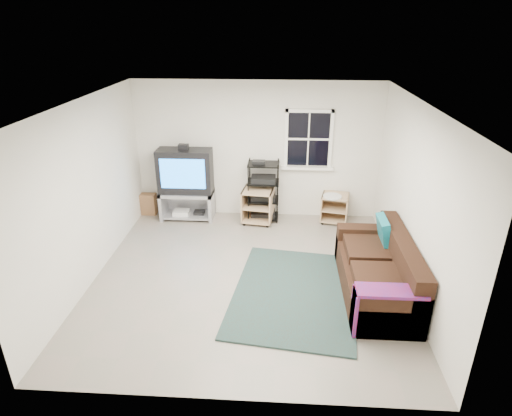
# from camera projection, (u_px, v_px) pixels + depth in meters

# --- Properties ---
(room) EXTENTS (4.60, 4.62, 4.60)m
(room) POSITION_uv_depth(u_px,v_px,m) (308.00, 143.00, 7.91)
(room) COLOR gray
(room) RESTS_ON ground
(tv_unit) EXTENTS (1.01, 0.50, 1.48)m
(tv_unit) POSITION_uv_depth(u_px,v_px,m) (186.00, 179.00, 8.08)
(tv_unit) COLOR #A4A4AC
(tv_unit) RESTS_ON ground
(av_rack) EXTENTS (0.58, 0.43, 1.17)m
(av_rack) POSITION_uv_depth(u_px,v_px,m) (263.00, 195.00, 8.16)
(av_rack) COLOR black
(av_rack) RESTS_ON ground
(side_table_left) EXTENTS (0.62, 0.62, 0.66)m
(side_table_left) POSITION_uv_depth(u_px,v_px,m) (258.00, 204.00, 8.16)
(side_table_left) COLOR tan
(side_table_left) RESTS_ON ground
(side_table_right) EXTENTS (0.58, 0.58, 0.57)m
(side_table_right) POSITION_uv_depth(u_px,v_px,m) (335.00, 206.00, 8.16)
(side_table_right) COLOR tan
(side_table_right) RESTS_ON ground
(sofa) EXTENTS (0.90, 2.02, 0.92)m
(sofa) POSITION_uv_depth(u_px,v_px,m) (379.00, 273.00, 5.97)
(sofa) COLOR black
(sofa) RESTS_ON ground
(shag_rug) EXTENTS (1.97, 2.52, 0.03)m
(shag_rug) POSITION_uv_depth(u_px,v_px,m) (294.00, 293.00, 6.08)
(shag_rug) COLOR #311D15
(shag_rug) RESTS_ON ground
(paper_bag) EXTENTS (0.30, 0.20, 0.42)m
(paper_bag) POSITION_uv_depth(u_px,v_px,m) (149.00, 204.00, 8.49)
(paper_bag) COLOR #8B613E
(paper_bag) RESTS_ON ground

